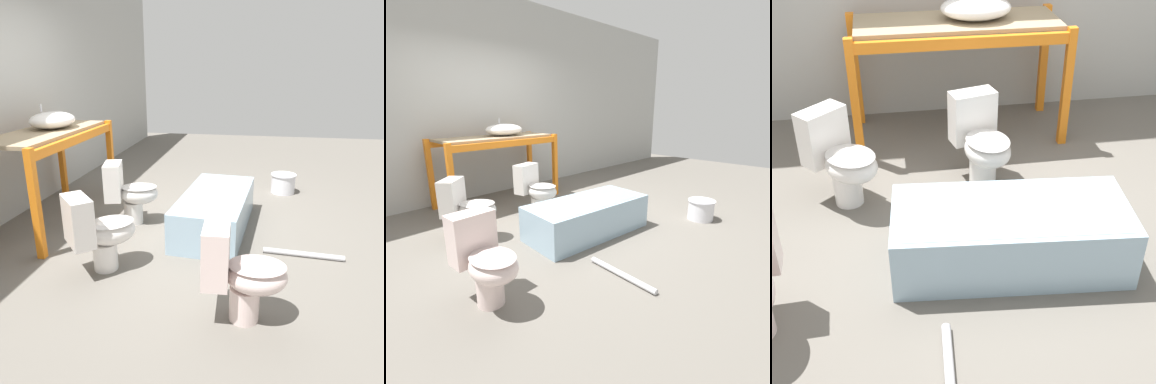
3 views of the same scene
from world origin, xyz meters
The scene contains 7 objects.
ground_plane centered at (0.00, 0.00, 0.00)m, with size 12.00×12.00×0.00m, color #666059.
shelving_rack centered at (-0.08, 1.34, 0.87)m, with size 1.84×0.77×1.03m.
sink_basin centered at (0.08, 1.34, 1.13)m, with size 0.59×0.46×0.26m.
bathtub_main centered at (-0.02, -0.52, 0.23)m, with size 1.52×0.79×0.41m.
toilet_far centered at (-1.07, 0.35, 0.37)m, with size 0.64×0.65×0.70m.
toilet_extra centered at (-0.03, 0.44, 0.37)m, with size 0.47×0.64×0.70m.
loose_pipe centered at (-0.53, -1.40, 0.03)m, with size 0.11×0.73×0.05m.
Camera 3 is at (-0.73, -3.09, 2.28)m, focal length 50.00 mm.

